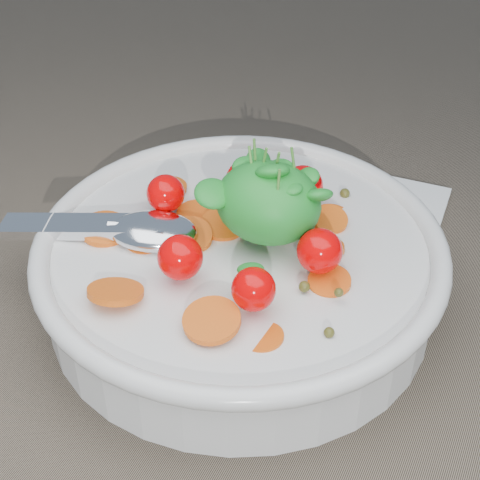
% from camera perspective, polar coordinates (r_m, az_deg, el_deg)
% --- Properties ---
extents(ground, '(6.00, 6.00, 0.00)m').
position_cam_1_polar(ground, '(0.55, -0.45, -6.57)').
color(ground, '#726451').
rests_on(ground, ground).
extents(bowl, '(0.33, 0.30, 0.13)m').
position_cam_1_polar(bowl, '(0.55, 0.02, -1.97)').
color(bowl, silver).
rests_on(bowl, ground).
extents(napkin, '(0.15, 0.14, 0.01)m').
position_cam_1_polar(napkin, '(0.67, 9.09, 2.25)').
color(napkin, white).
rests_on(napkin, ground).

